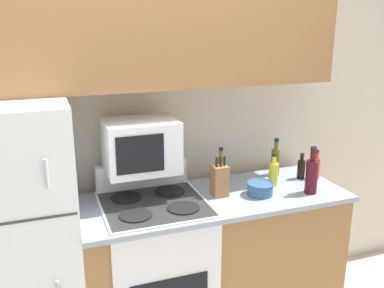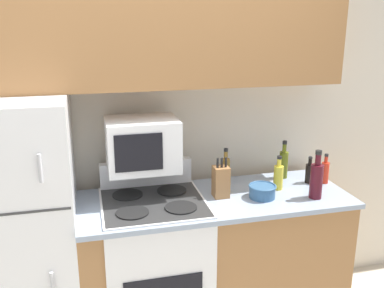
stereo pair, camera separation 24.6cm
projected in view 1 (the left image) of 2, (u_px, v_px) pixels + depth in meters
wall_back at (138, 132)px, 2.77m from camera, size 8.00×0.05×2.55m
lower_cabinets at (212, 262)px, 2.76m from camera, size 1.65×0.63×0.94m
refrigerator at (7, 247)px, 2.31m from camera, size 0.74×0.68×1.59m
upper_cabinets at (142, 24)px, 2.41m from camera, size 2.38×0.34×0.72m
stove at (156, 272)px, 2.62m from camera, size 0.61×0.61×1.11m
microwave at (141, 146)px, 2.50m from camera, size 0.42×0.33×0.31m
knife_block at (220, 180)px, 2.60m from camera, size 0.09×0.09×0.25m
bowl at (260, 188)px, 2.62m from camera, size 0.17×0.17×0.08m
bottle_cooking_spray at (273, 173)px, 2.76m from camera, size 0.06×0.06×0.22m
bottle_vinegar at (221, 169)px, 2.82m from camera, size 0.06×0.06×0.24m
bottle_olive_oil at (275, 160)px, 2.96m from camera, size 0.06×0.06×0.26m
bottle_hot_sauce at (316, 167)px, 2.89m from camera, size 0.05×0.05×0.20m
bottle_soy_sauce at (301, 168)px, 2.89m from camera, size 0.05×0.05×0.18m
bottle_wine_red at (312, 175)px, 2.63m from camera, size 0.08×0.08×0.30m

